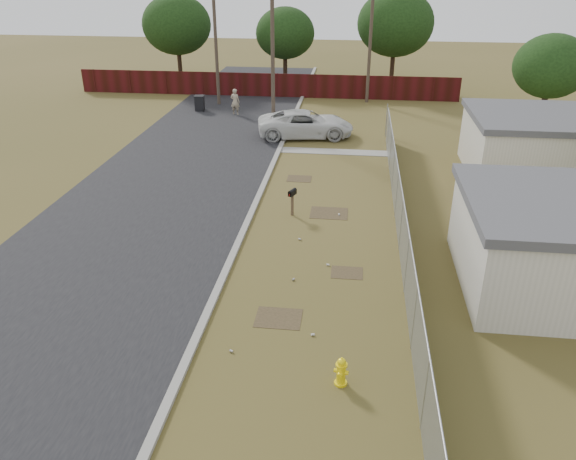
# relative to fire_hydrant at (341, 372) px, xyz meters

# --- Properties ---
(ground) EXTENTS (120.00, 120.00, 0.00)m
(ground) POSITION_rel_fire_hydrant_xyz_m (-1.18, 7.71, -0.39)
(ground) COLOR brown
(ground) RESTS_ON ground
(street) EXTENTS (15.10, 60.00, 0.12)m
(street) POSITION_rel_fire_hydrant_xyz_m (-7.94, 15.76, -0.38)
(street) COLOR black
(street) RESTS_ON ground
(chainlink_fence) EXTENTS (0.10, 27.06, 2.02)m
(chainlink_fence) POSITION_rel_fire_hydrant_xyz_m (1.94, 8.73, 0.40)
(chainlink_fence) COLOR #919399
(chainlink_fence) RESTS_ON ground
(privacy_fence) EXTENTS (30.00, 0.12, 1.80)m
(privacy_fence) POSITION_rel_fire_hydrant_xyz_m (-7.18, 32.71, 0.51)
(privacy_fence) COLOR #400D0F
(privacy_fence) RESTS_ON ground
(utility_poles) EXTENTS (12.60, 8.24, 9.00)m
(utility_poles) POSITION_rel_fire_hydrant_xyz_m (-4.85, 28.37, 4.30)
(utility_poles) COLOR brown
(utility_poles) RESTS_ON ground
(houses) EXTENTS (9.30, 17.24, 3.10)m
(houses) POSITION_rel_fire_hydrant_xyz_m (8.52, 10.84, 1.17)
(houses) COLOR silver
(houses) RESTS_ON ground
(horizon_trees) EXTENTS (33.32, 31.94, 7.78)m
(horizon_trees) POSITION_rel_fire_hydrant_xyz_m (-0.34, 31.26, 4.24)
(horizon_trees) COLOR #322216
(horizon_trees) RESTS_ON ground
(fire_hydrant) EXTENTS (0.40, 0.41, 0.84)m
(fire_hydrant) POSITION_rel_fire_hydrant_xyz_m (0.00, 0.00, 0.00)
(fire_hydrant) COLOR yellow
(fire_hydrant) RESTS_ON ground
(mailbox) EXTENTS (0.34, 0.50, 1.17)m
(mailbox) POSITION_rel_fire_hydrant_xyz_m (-2.44, 10.34, 0.53)
(mailbox) COLOR brown
(mailbox) RESTS_ON ground
(pickup_truck) EXTENTS (6.11, 3.54, 1.60)m
(pickup_truck) POSITION_rel_fire_hydrant_xyz_m (-2.95, 22.01, 0.41)
(pickup_truck) COLOR silver
(pickup_truck) RESTS_ON ground
(pedestrian) EXTENTS (0.73, 0.56, 1.80)m
(pedestrian) POSITION_rel_fire_hydrant_xyz_m (-8.32, 26.83, 0.50)
(pedestrian) COLOR tan
(pedestrian) RESTS_ON ground
(trash_bin) EXTENTS (0.77, 0.77, 1.08)m
(trash_bin) POSITION_rel_fire_hydrant_xyz_m (-11.08, 27.62, 0.16)
(trash_bin) COLOR black
(trash_bin) RESTS_ON ground
(scattered_litter) EXTENTS (2.71, 9.72, 0.07)m
(scattered_litter) POSITION_rel_fire_hydrant_xyz_m (-1.45, 5.42, -0.35)
(scattered_litter) COLOR beige
(scattered_litter) RESTS_ON ground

